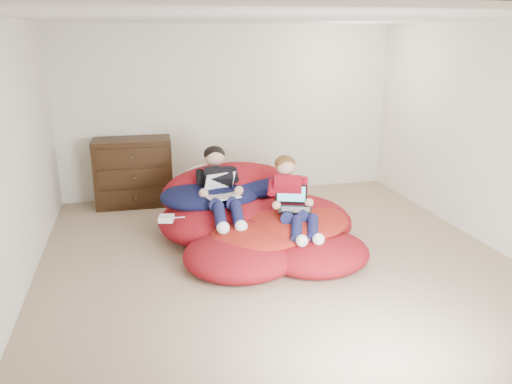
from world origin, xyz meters
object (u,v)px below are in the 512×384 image
at_px(beanbag_pile, 255,219).
at_px(dresser, 134,172).
at_px(older_boy, 220,184).
at_px(younger_boy, 292,196).
at_px(laptop_white, 221,190).
at_px(laptop_black, 293,202).

bearing_deg(beanbag_pile, dresser, 128.53).
height_order(dresser, older_boy, older_boy).
relative_size(beanbag_pile, older_boy, 1.85).
xyz_separation_m(dresser, younger_boy, (1.70, -2.04, 0.15)).
height_order(younger_boy, laptop_white, younger_boy).
bearing_deg(older_boy, laptop_black, -37.55).
xyz_separation_m(dresser, older_boy, (0.98, -1.54, 0.19)).
relative_size(beanbag_pile, laptop_white, 5.26).
relative_size(younger_boy, laptop_black, 2.48).
relative_size(older_boy, laptop_white, 2.84).
bearing_deg(dresser, laptop_white, -59.36).
distance_m(older_boy, laptop_white, 0.12).
relative_size(dresser, laptop_white, 2.41).
bearing_deg(beanbag_pile, laptop_white, 171.57).
bearing_deg(laptop_white, older_boy, 90.00).
relative_size(dresser, laptop_black, 2.48).
xyz_separation_m(dresser, laptop_white, (0.98, -1.65, 0.16)).
height_order(beanbag_pile, older_boy, older_boy).
height_order(older_boy, younger_boy, older_boy).
distance_m(dresser, beanbag_pile, 2.19).
bearing_deg(beanbag_pile, older_boy, 156.42).
distance_m(beanbag_pile, laptop_black, 0.60).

